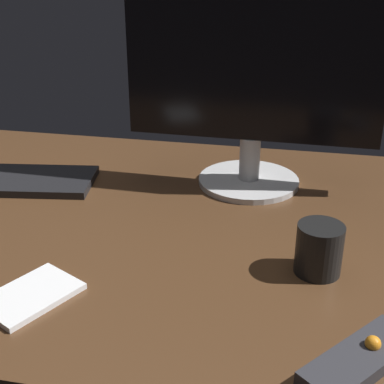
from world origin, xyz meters
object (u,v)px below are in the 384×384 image
coffee_mug (319,249)px  media_remote (361,359)px  notepad (31,295)px  monitor (255,55)px

coffee_mug → media_remote: bearing=-75.8°
media_remote → notepad: 45.56cm
monitor → notepad: bearing=-118.4°
media_remote → notepad: size_ratio=1.27×
monitor → notepad: monitor is taller
media_remote → coffee_mug: size_ratio=2.08×
coffee_mug → notepad: (-40.27, -15.13, -3.58)cm
coffee_mug → monitor: bearing=114.0°
monitor → coffee_mug: 41.16cm
monitor → coffee_mug: monitor is taller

